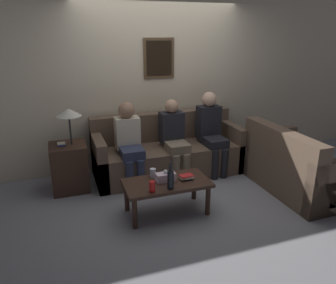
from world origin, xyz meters
The scene contains 14 objects.
ground_plane centered at (0.00, 0.00, 0.00)m, with size 16.00×16.00×0.00m, color gray.
wall_back centered at (0.00, 0.95, 1.30)m, with size 9.00×0.08×2.60m.
couch_main centered at (0.00, 0.50, 0.32)m, with size 2.24×0.84×0.89m.
couch_side centered at (1.44, -0.65, 0.32)m, with size 0.84×1.46×0.89m.
coffee_table centered at (-0.41, -0.63, 0.35)m, with size 1.01×0.53×0.41m.
side_table_with_lamp centered at (-1.46, 0.40, 0.38)m, with size 0.48×0.48×1.14m.
wine_bottle centered at (-0.42, -0.81, 0.53)m, with size 0.07×0.07×0.31m.
drinking_glass centered at (-0.52, -0.45, 0.46)m, with size 0.07×0.07×0.11m.
book_stack centered at (-0.16, -0.64, 0.44)m, with size 0.17×0.12×0.05m.
soda_can centered at (-0.64, -0.81, 0.47)m, with size 0.07×0.07×0.12m.
tissue_box centered at (-0.41, -0.60, 0.46)m, with size 0.23×0.12×0.15m.
person_left centered at (-0.63, 0.32, 0.65)m, with size 0.34×0.59×1.17m.
person_middle centered at (0.03, 0.32, 0.64)m, with size 0.34×0.58×1.16m.
person_right centered at (0.65, 0.35, 0.68)m, with size 0.34×0.60×1.23m.
Camera 1 is at (-1.55, -3.94, 2.11)m, focal length 35.00 mm.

